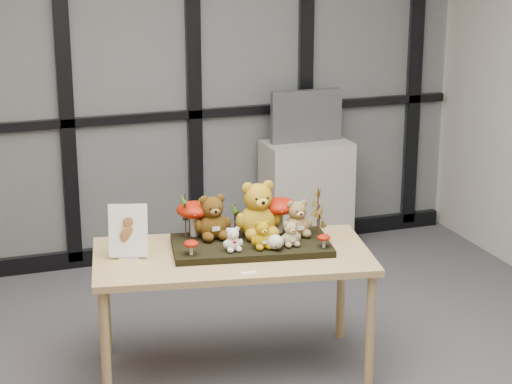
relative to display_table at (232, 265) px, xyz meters
name	(u,v)px	position (x,y,z in m)	size (l,w,h in m)	color
room_shell	(245,90)	(-0.13, -0.62, 1.06)	(5.00, 5.00, 5.00)	#B2B0A8
glass_partition	(130,66)	(-0.13, 1.85, 0.80)	(4.90, 0.06, 2.78)	#2D383F
display_table	(232,265)	(0.00, 0.00, 0.00)	(1.57, 0.99, 0.69)	#A28958
diorama_tray	(251,245)	(0.12, 0.03, 0.09)	(0.84, 0.42, 0.04)	black
bear_pooh_yellow	(258,206)	(0.19, 0.12, 0.27)	(0.26, 0.24, 0.34)	#B38718
bear_brown_medium	(212,214)	(-0.06, 0.17, 0.24)	(0.20, 0.18, 0.27)	#4E310C
bear_tan_back	(297,216)	(0.39, 0.05, 0.22)	(0.17, 0.15, 0.22)	olive
bear_small_yellow	(262,233)	(0.14, -0.07, 0.19)	(0.13, 0.11, 0.17)	#A98308
bear_white_bow	(233,238)	(-0.01, -0.05, 0.17)	(0.11, 0.10, 0.14)	white
bear_beige_small	(291,232)	(0.30, -0.08, 0.18)	(0.11, 0.10, 0.15)	tan
plush_cream_hedgehog	(275,241)	(0.20, -0.11, 0.15)	(0.07, 0.06, 0.09)	beige
mushroom_back_left	(194,217)	(-0.14, 0.24, 0.21)	(0.19, 0.19, 0.21)	#901404
mushroom_back_right	(279,214)	(0.32, 0.14, 0.21)	(0.19, 0.19, 0.22)	#901404
mushroom_front_left	(191,247)	(-0.24, -0.04, 0.15)	(0.08, 0.08, 0.09)	#901404
mushroom_front_right	(324,240)	(0.46, -0.17, 0.14)	(0.07, 0.07, 0.08)	#901404
sprig_green_far_left	(185,216)	(-0.20, 0.20, 0.23)	(0.05, 0.05, 0.25)	#183A0D
sprig_green_mid_left	(202,217)	(-0.10, 0.23, 0.21)	(0.05, 0.05, 0.20)	#183A0D
sprig_dry_far_right	(318,211)	(0.51, 0.05, 0.23)	(0.05, 0.05, 0.26)	brown
sprig_dry_mid_right	(319,222)	(0.48, -0.05, 0.20)	(0.05, 0.05, 0.20)	brown
sprig_green_centre	(235,218)	(0.08, 0.21, 0.19)	(0.05, 0.05, 0.17)	#183A0D
sign_holder	(128,234)	(-0.53, 0.11, 0.20)	(0.21, 0.11, 0.29)	silver
label_card	(249,273)	(-0.01, -0.30, 0.07)	(0.08, 0.03, 0.00)	white
cabinet	(306,197)	(1.09, 1.63, -0.20)	(0.62, 0.36, 0.83)	#ABA499
monitor	(306,116)	(1.09, 1.65, 0.40)	(0.53, 0.06, 0.38)	#4D5055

